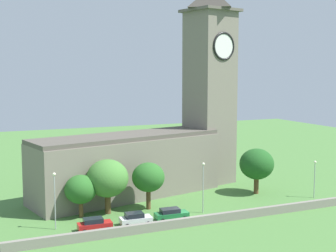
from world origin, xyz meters
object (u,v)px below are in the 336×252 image
at_px(streetlamp_central, 315,173).
at_px(tree_riverside_east, 257,164).
at_px(church, 162,132).
at_px(streetlamp_west_mid, 203,180).
at_px(car_white, 135,219).
at_px(car_red, 94,224).
at_px(tree_churchyard, 148,177).
at_px(car_green, 171,214).
at_px(streetlamp_west_end, 55,192).
at_px(tree_riverside_west, 107,178).
at_px(tree_by_tower, 81,189).

height_order(streetlamp_central, tree_riverside_east, tree_riverside_east).
bearing_deg(church, streetlamp_west_mid, -88.67).
relative_size(car_white, streetlamp_west_mid, 0.58).
xyz_separation_m(church, car_red, (-16.55, -16.69, -9.53)).
distance_m(streetlamp_central, tree_churchyard, 28.20).
bearing_deg(tree_riverside_east, car_white, -162.76).
bearing_deg(church, tree_riverside_east, -32.36).
xyz_separation_m(car_white, streetlamp_west_mid, (11.12, 1.35, 4.15)).
bearing_deg(car_white, car_red, -178.76).
bearing_deg(car_green, streetlamp_central, 3.00).
distance_m(car_red, streetlamp_west_end, 6.80).
distance_m(car_red, tree_riverside_east, 31.83).
bearing_deg(tree_churchyard, streetlamp_west_end, -165.37).
height_order(streetlamp_west_end, streetlamp_central, streetlamp_west_end).
height_order(car_green, streetlamp_central, streetlamp_central).
bearing_deg(tree_riverside_west, car_green, -41.25).
bearing_deg(tree_churchyard, church, 57.72).
bearing_deg(car_green, streetlamp_west_mid, 11.74).
distance_m(church, streetlamp_west_end, 25.93).
bearing_deg(car_green, car_red, -178.53).
xyz_separation_m(streetlamp_west_end, tree_riverside_west, (8.40, 4.09, 0.21)).
height_order(church, streetlamp_west_mid, church).
height_order(tree_riverside_west, tree_riverside_east, tree_riverside_west).
relative_size(car_white, streetlamp_central, 0.71).
relative_size(car_red, car_white, 1.03).
height_order(streetlamp_west_mid, tree_by_tower, streetlamp_west_mid).
relative_size(streetlamp_west_mid, tree_riverside_east, 0.97).
bearing_deg(church, tree_churchyard, -122.28).
bearing_deg(tree_churchyard, tree_by_tower, 179.73).
distance_m(church, tree_riverside_east, 17.41).
distance_m(car_red, tree_churchyard, 12.73).
relative_size(car_green, streetlamp_west_end, 0.63).
bearing_deg(tree_riverside_east, tree_by_tower, -177.75).
bearing_deg(car_red, streetlamp_west_end, 149.67).
height_order(church, car_red, church).
height_order(car_white, tree_churchyard, tree_churchyard).
xyz_separation_m(church, tree_riverside_west, (-12.76, -9.90, -5.12)).
bearing_deg(tree_riverside_east, church, 147.64).
xyz_separation_m(tree_churchyard, tree_riverside_east, (20.42, 1.26, 0.22)).
bearing_deg(tree_riverside_east, streetlamp_west_end, -171.73).
xyz_separation_m(streetlamp_central, tree_by_tower, (-38.19, 4.92, -0.16)).
height_order(car_white, streetlamp_west_mid, streetlamp_west_mid).
distance_m(streetlamp_central, tree_by_tower, 38.51).
height_order(tree_by_tower, tree_churchyard, tree_churchyard).
bearing_deg(streetlamp_west_mid, tree_riverside_west, 157.93).
distance_m(streetlamp_west_mid, tree_by_tower, 17.96).
xyz_separation_m(church, car_green, (-5.35, -16.41, -9.57)).
relative_size(streetlamp_west_end, streetlamp_west_mid, 1.01).
distance_m(streetlamp_west_end, tree_by_tower, 5.92).
height_order(church, car_white, church).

